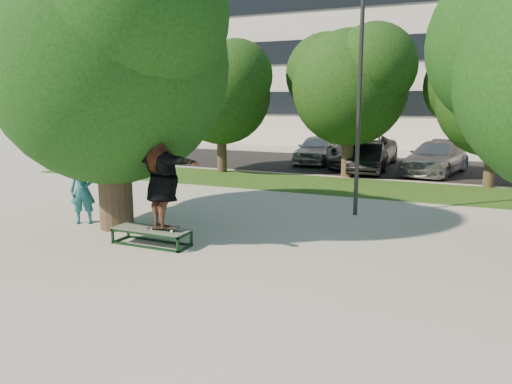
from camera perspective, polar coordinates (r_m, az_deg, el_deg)
The scene contains 16 objects.
ground at distance 10.27m, azimuth -0.73°, elevation -7.84°, with size 120.00×120.00×0.00m, color gray.
grass_strip at distance 18.87m, azimuth 14.37°, elevation 0.34°, with size 30.00×4.00×0.02m, color #204513.
asphalt_strip at distance 25.38m, azimuth 14.72°, elevation 2.85°, with size 40.00×8.00×0.01m, color black.
tree_left at distance 13.07m, azimuth -16.57°, elevation 15.31°, with size 6.96×5.95×7.12m.
bg_tree_left at distance 22.60m, azimuth -4.08°, elevation 11.74°, with size 5.28×4.51×5.77m.
bg_tree_mid at distance 21.56m, azimuth 10.53°, elevation 12.41°, with size 5.76×4.92×6.24m.
bg_tree_right at distance 20.41m, azimuth 25.55°, elevation 10.22°, with size 5.04×4.31×5.43m.
lamppost at distance 14.18m, azimuth 11.71°, elevation 9.96°, with size 0.25×0.15×6.11m.
office_building at distance 41.54m, azimuth 16.31°, elevation 16.68°, with size 30.00×14.12×16.00m.
grind_box at distance 11.54m, azimuth -11.86°, elevation -5.01°, with size 1.80×0.60×0.38m.
skater_rig at distance 11.09m, azimuth -10.71°, elevation 0.94°, with size 2.48×1.18×2.02m.
bystander at distance 13.85m, azimuth -19.19°, elevation 0.14°, with size 0.64×0.42×1.76m, color #1C616B.
car_silver_a at distance 25.85m, azimuth 7.01°, elevation 4.88°, with size 1.74×4.31×1.47m, color #A6A5AA.
car_dark at distance 22.95m, azimuth 12.50°, elevation 3.80°, with size 1.39×3.97×1.31m, color black.
car_grey at distance 24.90m, azimuth 12.21°, elevation 4.65°, with size 2.65×5.74×1.60m, color #555559.
car_silver_b at distance 23.40m, azimuth 19.85°, elevation 3.69°, with size 1.99×4.89×1.42m, color #AEADB2.
Camera 1 is at (4.12, -8.83, 3.23)m, focal length 35.00 mm.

